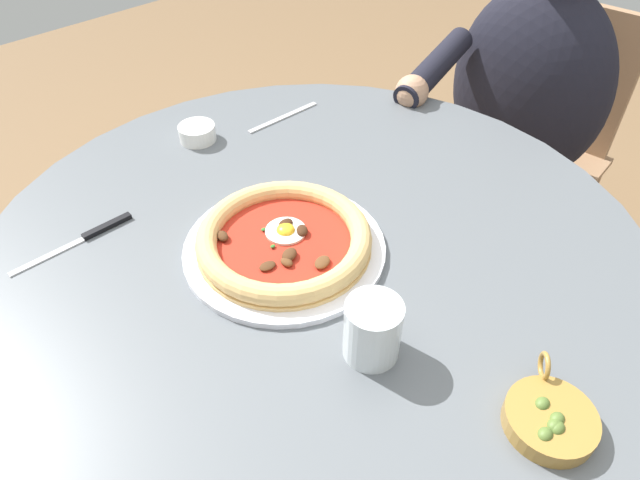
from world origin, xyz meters
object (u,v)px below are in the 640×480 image
(steak_knife, at_px, (91,235))
(ramekin_capers, at_px, (197,132))
(diner_person, at_px, (508,161))
(dining_table, at_px, (315,305))
(olive_pan, at_px, (550,419))
(water_glass, at_px, (372,333))
(fork_utensil, at_px, (283,117))
(cafe_chair_diner, at_px, (533,135))
(pizza_on_plate, at_px, (284,241))

(steak_knife, xyz_separation_m, ramekin_capers, (-0.28, -0.11, 0.01))
(steak_knife, bearing_deg, diner_person, 170.67)
(dining_table, xyz_separation_m, olive_pan, (0.02, 0.40, 0.16))
(dining_table, bearing_deg, water_glass, 65.96)
(dining_table, xyz_separation_m, fork_utensil, (-0.21, -0.31, 0.15))
(diner_person, xyz_separation_m, cafe_chair_diner, (-0.14, -0.01, 0.01))
(fork_utensil, height_order, diner_person, diner_person)
(fork_utensil, bearing_deg, steak_knife, 8.10)
(steak_knife, relative_size, olive_pan, 1.73)
(steak_knife, xyz_separation_m, olive_pan, (-0.22, 0.65, 0.01))
(water_glass, xyz_separation_m, diner_person, (-0.85, -0.28, -0.29))
(diner_person, bearing_deg, water_glass, 18.04)
(diner_person, bearing_deg, olive_pan, 31.63)
(steak_knife, relative_size, ramekin_capers, 2.81)
(steak_knife, bearing_deg, olive_pan, 108.77)
(water_glass, height_order, ramekin_capers, water_glass)
(pizza_on_plate, height_order, steak_knife, pizza_on_plate)
(steak_knife, relative_size, cafe_chair_diner, 0.23)
(diner_person, bearing_deg, cafe_chair_diner, -174.81)
(water_glass, height_order, steak_knife, water_glass)
(olive_pan, height_order, fork_utensil, olive_pan)
(pizza_on_plate, xyz_separation_m, steak_knife, (0.19, -0.23, -0.02))
(pizza_on_plate, bearing_deg, steak_knife, -49.75)
(pizza_on_plate, bearing_deg, olive_pan, 93.51)
(dining_table, distance_m, water_glass, 0.28)
(steak_knife, bearing_deg, water_glass, 108.97)
(cafe_chair_diner, bearing_deg, fork_utensil, -17.24)
(ramekin_capers, bearing_deg, dining_table, 84.17)
(steak_knife, xyz_separation_m, diner_person, (-1.00, 0.16, -0.26))
(pizza_on_plate, height_order, diner_person, diner_person)
(dining_table, bearing_deg, cafe_chair_diner, -174.07)
(ramekin_capers, xyz_separation_m, diner_person, (-0.73, 0.28, -0.27))
(olive_pan, distance_m, fork_utensil, 0.75)
(water_glass, bearing_deg, cafe_chair_diner, -163.67)
(fork_utensil, bearing_deg, dining_table, 56.31)
(pizza_on_plate, xyz_separation_m, fork_utensil, (-0.25, -0.29, -0.02))
(water_glass, bearing_deg, diner_person, -161.96)
(steak_knife, bearing_deg, ramekin_capers, -157.61)
(pizza_on_plate, height_order, ramekin_capers, pizza_on_plate)
(cafe_chair_diner, bearing_deg, olive_pan, 28.26)
(steak_knife, relative_size, diner_person, 0.17)
(water_glass, xyz_separation_m, steak_knife, (0.15, -0.44, -0.03))
(ramekin_capers, height_order, olive_pan, olive_pan)
(olive_pan, bearing_deg, water_glass, -71.66)
(ramekin_capers, bearing_deg, steak_knife, 22.39)
(pizza_on_plate, bearing_deg, diner_person, -175.42)
(olive_pan, bearing_deg, fork_utensil, -107.61)
(dining_table, relative_size, olive_pan, 9.22)
(dining_table, height_order, cafe_chair_diner, cafe_chair_diner)
(pizza_on_plate, height_order, olive_pan, olive_pan)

